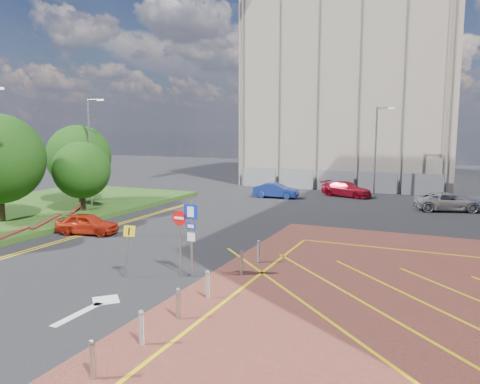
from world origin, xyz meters
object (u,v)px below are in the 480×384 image
Objects in this scene: car_red_back at (347,189)px; sign_cluster at (187,230)px; lamp_left_far at (90,148)px; tree_d at (79,157)px; car_red_left at (87,224)px; car_blue_back at (276,191)px; tree_c at (82,170)px; warning_sign at (127,244)px; car_silver_back at (448,202)px; lamp_back at (377,148)px.

sign_cluster is at bearing -166.36° from car_red_back.
lamp_left_far is 2.50× the size of sign_cluster.
tree_d is 1.69× the size of car_red_left.
sign_cluster reaches higher than car_blue_back.
tree_c reaches higher than warning_sign.
car_silver_back is at bearing 62.12° from warning_sign.
tree_c is 0.61× the size of lamp_left_far.
lamp_left_far is 3.56× the size of warning_sign.
car_blue_back is (-4.04, 22.29, -1.30)m from sign_cluster.
lamp_left_far is 9.46m from car_red_left.
sign_cluster is 0.89× the size of car_red_left.
lamp_back is 1.64× the size of car_silver_back.
tree_d is 11.17m from car_red_left.
car_silver_back is at bearing 19.38° from tree_d.
car_red_back is (1.50, 25.63, -1.28)m from sign_cluster.
lamp_back reaches higher than warning_sign.
lamp_left_far reaches higher than car_blue_back.
sign_cluster is 25.71m from car_red_back.
lamp_left_far is 1.00× the size of lamp_back.
car_blue_back is at bearing 100.28° from sign_cluster.
car_red_left is (5.42, -6.61, -4.05)m from lamp_left_far.
tree_c reaches higher than car_red_back.
lamp_left_far reaches higher than tree_c.
car_red_back is at bearing 42.03° from lamp_left_far.
warning_sign is 0.49× the size of car_red_back.
warning_sign reaches higher than car_blue_back.
tree_c is 1.53× the size of sign_cluster.
warning_sign is (14.70, -13.25, -2.44)m from tree_d.
lamp_left_far is 27.00m from car_silver_back.
tree_d is 1.24× the size of car_silver_back.
tree_d is at bearing 135.00° from tree_c.
car_red_back is (5.54, 3.34, 0.02)m from car_blue_back.
tree_d is 0.76× the size of lamp_back.
car_red_left is 25.63m from car_silver_back.
sign_cluster is 0.69× the size of car_red_back.
car_red_back reaches higher than car_red_left.
car_red_left is at bearing 141.95° from warning_sign.
lamp_back is 29.00m from warning_sign.
warning_sign is at bearing -140.85° from car_red_left.
warning_sign is at bearing -41.21° from tree_c.
tree_c is 1.24× the size of car_blue_back.
lamp_back is (18.50, 16.00, -0.30)m from lamp_left_far.
car_blue_back is (5.25, 17.88, 0.04)m from car_red_left.
car_red_back is (18.30, 13.62, -3.20)m from tree_d.
sign_cluster is 0.66× the size of car_silver_back.
car_red_left is at bearing 170.03° from car_red_back.
tree_d reaches higher than sign_cluster.
car_red_back reaches higher than car_blue_back.
tree_d reaches higher than car_silver_back.
sign_cluster is 0.81× the size of car_blue_back.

